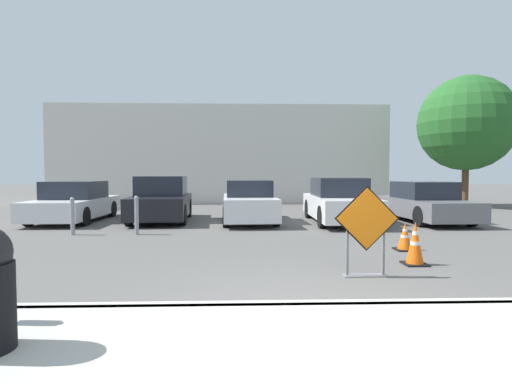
# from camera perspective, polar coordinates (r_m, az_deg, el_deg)

# --- Properties ---
(ground_plane) EXTENTS (96.00, 96.00, 0.00)m
(ground_plane) POSITION_cam_1_polar(r_m,az_deg,el_deg) (14.73, 1.34, -3.85)
(ground_plane) COLOR #565451
(sidewalk_strip) EXTENTS (29.34, 2.12, 0.14)m
(sidewalk_strip) POSITION_cam_1_polar(r_m,az_deg,el_deg) (3.98, 11.17, -20.92)
(sidewalk_strip) COLOR #ADAAA3
(sidewalk_strip) RESTS_ON ground_plane
(curb_lip) EXTENTS (29.34, 0.20, 0.14)m
(curb_lip) POSITION_cam_1_polar(r_m,az_deg,el_deg) (4.95, 8.27, -16.10)
(curb_lip) COLOR #ADAAA3
(curb_lip) RESTS_ON ground_plane
(road_closed_sign) EXTENTS (1.04, 0.20, 1.46)m
(road_closed_sign) POSITION_cam_1_polar(r_m,az_deg,el_deg) (6.65, 15.51, -4.83)
(road_closed_sign) COLOR black
(road_closed_sign) RESTS_ON ground_plane
(traffic_cone_nearest) EXTENTS (0.41, 0.41, 0.79)m
(traffic_cone_nearest) POSITION_cam_1_polar(r_m,az_deg,el_deg) (7.87, 21.78, -6.87)
(traffic_cone_nearest) COLOR black
(traffic_cone_nearest) RESTS_ON ground_plane
(traffic_cone_second) EXTENTS (0.42, 0.42, 0.60)m
(traffic_cone_second) POSITION_cam_1_polar(r_m,az_deg,el_deg) (9.28, 20.50, -6.04)
(traffic_cone_second) COLOR black
(traffic_cone_second) RESTS_ON ground_plane
(parked_car_nearest) EXTENTS (1.95, 4.46, 1.40)m
(parked_car_nearest) POSITION_cam_1_polar(r_m,az_deg,el_deg) (15.40, -24.49, -1.41)
(parked_car_nearest) COLOR silver
(parked_car_nearest) RESTS_ON ground_plane
(parked_car_second) EXTENTS (2.09, 4.16, 1.57)m
(parked_car_second) POSITION_cam_1_polar(r_m,az_deg,el_deg) (14.39, -13.35, -1.21)
(parked_car_second) COLOR black
(parked_car_second) RESTS_ON ground_plane
(parked_car_third) EXTENTS (1.90, 4.15, 1.44)m
(parked_car_third) POSITION_cam_1_polar(r_m,az_deg,el_deg) (13.68, -1.02, -1.54)
(parked_car_third) COLOR silver
(parked_car_third) RESTS_ON ground_plane
(parked_car_fourth) EXTENTS (1.93, 4.68, 1.52)m
(parked_car_fourth) POSITION_cam_1_polar(r_m,az_deg,el_deg) (13.88, 11.74, -1.40)
(parked_car_fourth) COLOR white
(parked_car_fourth) RESTS_ON ground_plane
(parked_car_fifth) EXTENTS (1.96, 4.54, 1.38)m
(parked_car_fifth) POSITION_cam_1_polar(r_m,az_deg,el_deg) (15.11, 22.90, -1.46)
(parked_car_fifth) COLOR slate
(parked_car_fifth) RESTS_ON ground_plane
(bollard_nearest) EXTENTS (0.12, 0.12, 1.06)m
(bollard_nearest) POSITION_cam_1_polar(r_m,az_deg,el_deg) (11.34, -16.69, -3.06)
(bollard_nearest) COLOR gray
(bollard_nearest) RESTS_ON ground_plane
(bollard_second) EXTENTS (0.12, 0.12, 1.03)m
(bollard_second) POSITION_cam_1_polar(r_m,az_deg,el_deg) (11.89, -24.74, -3.02)
(bollard_second) COLOR gray
(bollard_second) RESTS_ON ground_plane
(building_facade_backdrop) EXTENTS (18.83, 5.00, 5.47)m
(building_facade_backdrop) POSITION_cam_1_polar(r_m,az_deg,el_deg) (24.45, -4.93, 5.13)
(building_facade_backdrop) COLOR beige
(building_facade_backdrop) RESTS_ON ground_plane
(street_tree_behind_lot) EXTENTS (4.67, 4.67, 6.50)m
(street_tree_behind_lot) POSITION_cam_1_polar(r_m,az_deg,el_deg) (22.66, 27.86, 8.64)
(street_tree_behind_lot) COLOR #513823
(street_tree_behind_lot) RESTS_ON ground_plane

